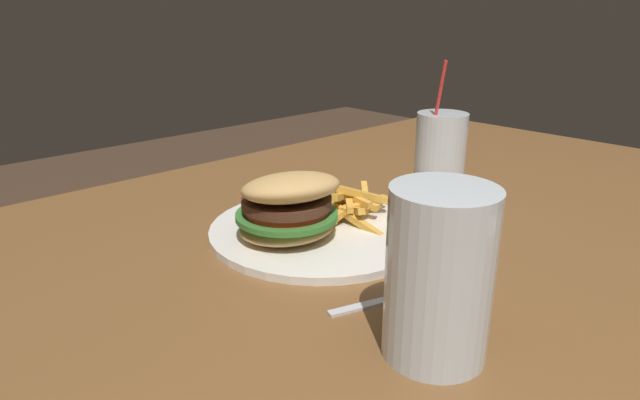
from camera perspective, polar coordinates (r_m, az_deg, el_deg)
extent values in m
cube|color=brown|center=(0.57, 14.87, -12.07)|extent=(1.66, 1.26, 0.03)
cylinder|color=brown|center=(1.59, 11.28, -6.20)|extent=(0.10, 0.10, 0.74)
cylinder|color=white|center=(0.71, 0.00, -3.16)|extent=(0.29, 0.29, 0.01)
ellipsoid|color=tan|center=(0.67, -3.53, -2.95)|extent=(0.14, 0.13, 0.03)
cylinder|color=#38752D|center=(0.66, -3.56, -1.61)|extent=(0.16, 0.16, 0.01)
cylinder|color=red|center=(0.66, -3.57, -1.00)|extent=(0.13, 0.13, 0.01)
cylinder|color=#4C2D1E|center=(0.65, -3.59, -0.18)|extent=(0.14, 0.14, 0.01)
ellipsoid|color=tan|center=(0.63, -3.12, 1.38)|extent=(0.15, 0.13, 0.05)
cube|color=gold|center=(0.74, 3.39, -0.65)|extent=(0.08, 0.01, 0.01)
cube|color=gold|center=(0.78, 3.02, 0.44)|extent=(0.05, 0.05, 0.01)
cube|color=gold|center=(0.78, 4.91, 0.02)|extent=(0.07, 0.07, 0.03)
cube|color=gold|center=(0.73, 3.56, 0.43)|extent=(0.07, 0.06, 0.03)
cube|color=gold|center=(0.73, 4.54, 0.56)|extent=(0.07, 0.05, 0.03)
cube|color=gold|center=(0.73, 3.82, 0.08)|extent=(0.01, 0.06, 0.01)
cube|color=gold|center=(0.72, 3.10, -0.24)|extent=(0.05, 0.05, 0.01)
cube|color=gold|center=(0.77, 1.07, -0.21)|extent=(0.08, 0.03, 0.01)
cube|color=gold|center=(0.74, 3.04, -0.70)|extent=(0.01, 0.07, 0.01)
cube|color=gold|center=(0.71, 1.21, -1.07)|extent=(0.06, 0.06, 0.01)
cube|color=gold|center=(0.73, 3.38, -0.01)|extent=(0.03, 0.08, 0.02)
cube|color=gold|center=(0.76, 0.45, -0.12)|extent=(0.02, 0.06, 0.03)
cube|color=gold|center=(0.76, 0.80, -0.60)|extent=(0.03, 0.09, 0.03)
cube|color=gold|center=(0.72, -0.17, -1.74)|extent=(0.06, 0.03, 0.01)
cube|color=gold|center=(0.71, -0.82, -2.16)|extent=(0.03, 0.08, 0.01)
cube|color=gold|center=(0.70, 1.59, -1.95)|extent=(0.06, 0.01, 0.03)
cube|color=gold|center=(0.74, 4.80, -0.47)|extent=(0.09, 0.01, 0.01)
cube|color=gold|center=(0.79, 3.08, 0.04)|extent=(0.05, 0.05, 0.02)
cube|color=gold|center=(0.71, 3.77, -1.13)|extent=(0.04, 0.05, 0.03)
cube|color=gold|center=(0.70, 4.18, -2.38)|extent=(0.02, 0.08, 0.03)
cube|color=gold|center=(0.73, 2.45, 0.45)|extent=(0.08, 0.05, 0.03)
cylinder|color=silver|center=(0.45, 12.56, -7.77)|extent=(0.09, 0.09, 0.15)
cylinder|color=#C67F23|center=(0.46, 12.43, -9.37)|extent=(0.08, 0.08, 0.12)
cylinder|color=silver|center=(0.83, 12.66, 4.47)|extent=(0.08, 0.08, 0.13)
cylinder|color=#EFA819|center=(0.84, 12.60, 3.79)|extent=(0.07, 0.07, 0.11)
cylinder|color=red|center=(0.81, 11.89, 6.96)|extent=(0.01, 0.03, 0.21)
ellipsoid|color=silver|center=(0.59, 13.16, -8.40)|extent=(0.06, 0.05, 0.01)
cube|color=silver|center=(0.55, 6.51, -10.70)|extent=(0.11, 0.05, 0.00)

